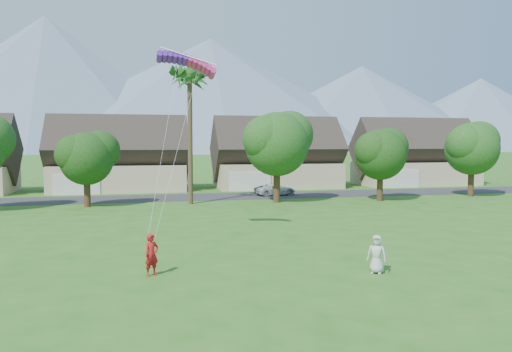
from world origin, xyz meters
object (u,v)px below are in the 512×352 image
object	(u,v)px
parked_car	(275,189)
watcher	(377,254)
parafoil_kite	(187,61)
kite_flyer	(152,255)

from	to	relation	value
parked_car	watcher	bearing A→B (deg)	160.77
watcher	parafoil_kite	distance (m)	15.04
watcher	kite_flyer	bearing A→B (deg)	-154.36
watcher	parafoil_kite	world-z (taller)	parafoil_kite
parafoil_kite	watcher	bearing A→B (deg)	-48.01
parked_car	parafoil_kite	xyz separation A→B (m)	(-11.01, -22.18, 9.68)
parked_car	parafoil_kite	size ratio (longest dim) A/B	1.29
kite_flyer	parked_car	bearing A→B (deg)	33.89
watcher	parafoil_kite	bearing A→B (deg)	164.54
kite_flyer	parked_car	xyz separation A→B (m)	(13.24, 29.60, -0.29)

